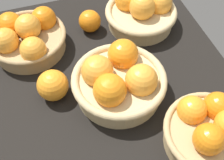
{
  "coord_description": "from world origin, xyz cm",
  "views": [
    {
      "loc": [
        44.6,
        -13.04,
        67.44
      ],
      "look_at": [
        0.4,
        1.2,
        7.0
      ],
      "focal_mm": 46.98,
      "sensor_mm": 36.0,
      "label": 1
    }
  ],
  "objects_px": {
    "basket_center": "(119,80)",
    "basket_far_right": "(210,131)",
    "basket_far_left": "(141,12)",
    "basket_near_left": "(27,37)",
    "loose_orange_front_gap": "(53,85)",
    "loose_orange_back_gap": "(90,21)"
  },
  "relations": [
    {
      "from": "basket_center",
      "to": "basket_far_right",
      "type": "bearing_deg",
      "value": 37.76
    },
    {
      "from": "basket_center",
      "to": "basket_far_left",
      "type": "bearing_deg",
      "value": 146.81
    },
    {
      "from": "basket_near_left",
      "to": "basket_far_left",
      "type": "distance_m",
      "value": 0.36
    },
    {
      "from": "basket_near_left",
      "to": "basket_far_right",
      "type": "bearing_deg",
      "value": 39.39
    },
    {
      "from": "basket_far_left",
      "to": "loose_orange_front_gap",
      "type": "relative_size",
      "value": 2.75
    },
    {
      "from": "basket_far_right",
      "to": "basket_far_left",
      "type": "bearing_deg",
      "value": 179.42
    },
    {
      "from": "basket_near_left",
      "to": "loose_orange_front_gap",
      "type": "distance_m",
      "value": 0.19
    },
    {
      "from": "basket_far_right",
      "to": "loose_orange_front_gap",
      "type": "distance_m",
      "value": 0.4
    },
    {
      "from": "basket_far_left",
      "to": "loose_orange_back_gap",
      "type": "xyz_separation_m",
      "value": [
        -0.02,
        -0.16,
        -0.01
      ]
    },
    {
      "from": "basket_center",
      "to": "basket_far_right",
      "type": "distance_m",
      "value": 0.25
    },
    {
      "from": "basket_near_left",
      "to": "loose_orange_back_gap",
      "type": "relative_size",
      "value": 3.26
    },
    {
      "from": "basket_far_left",
      "to": "basket_center",
      "type": "distance_m",
      "value": 0.29
    },
    {
      "from": "basket_near_left",
      "to": "basket_far_left",
      "type": "relative_size",
      "value": 1.0
    },
    {
      "from": "basket_far_right",
      "to": "loose_orange_back_gap",
      "type": "height_order",
      "value": "basket_far_right"
    },
    {
      "from": "basket_far_left",
      "to": "loose_orange_back_gap",
      "type": "height_order",
      "value": "basket_far_left"
    },
    {
      "from": "basket_near_left",
      "to": "basket_far_right",
      "type": "relative_size",
      "value": 1.06
    },
    {
      "from": "loose_orange_front_gap",
      "to": "loose_orange_back_gap",
      "type": "distance_m",
      "value": 0.27
    },
    {
      "from": "basket_center",
      "to": "loose_orange_back_gap",
      "type": "relative_size",
      "value": 3.55
    },
    {
      "from": "basket_far_right",
      "to": "loose_orange_front_gap",
      "type": "bearing_deg",
      "value": -127.33
    },
    {
      "from": "basket_far_left",
      "to": "loose_orange_back_gap",
      "type": "relative_size",
      "value": 3.26
    },
    {
      "from": "basket_center",
      "to": "basket_near_left",
      "type": "bearing_deg",
      "value": -139.31
    },
    {
      "from": "basket_center",
      "to": "loose_orange_front_gap",
      "type": "height_order",
      "value": "basket_center"
    }
  ]
}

